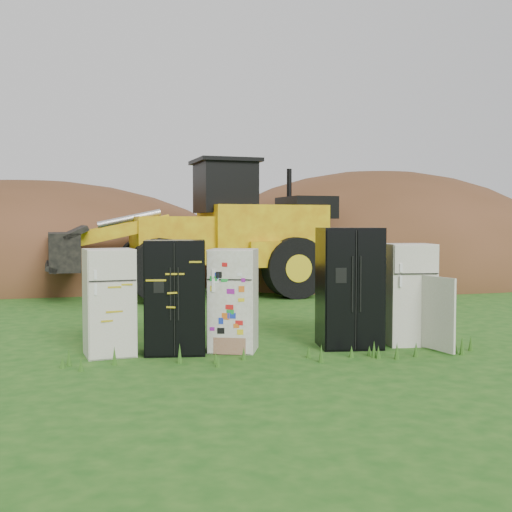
{
  "coord_description": "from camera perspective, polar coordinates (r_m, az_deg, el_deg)",
  "views": [
    {
      "loc": [
        -2.14,
        -10.11,
        2.06
      ],
      "look_at": [
        0.14,
        2.0,
        1.41
      ],
      "focal_mm": 45.0,
      "sensor_mm": 36.0,
      "label": 1
    }
  ],
  "objects": [
    {
      "name": "fridge_sticker",
      "position": [
        10.3,
        -2.04,
        -3.93
      ],
      "size": [
        0.9,
        0.87,
        1.64
      ],
      "primitive_type": null,
      "rotation": [
        0.0,
        0.0,
        -0.32
      ],
      "color": "white",
      "rests_on": "ground"
    },
    {
      "name": "dirt_mound_left",
      "position": [
        24.55,
        -19.62,
        -1.99
      ],
      "size": [
        16.31,
        12.23,
        7.15
      ],
      "primitive_type": "ellipsoid",
      "color": "#4C2F18",
      "rests_on": "ground"
    },
    {
      "name": "fridge_black_side",
      "position": [
        10.19,
        -7.2,
        -3.61
      ],
      "size": [
        0.99,
        0.82,
        1.78
      ],
      "primitive_type": null,
      "rotation": [
        0.0,
        0.0,
        -0.09
      ],
      "color": "black",
      "rests_on": "ground"
    },
    {
      "name": "wheel_loader",
      "position": [
        17.85,
        -5.73,
        2.51
      ],
      "size": [
        8.25,
        4.2,
        3.82
      ],
      "primitive_type": null,
      "rotation": [
        0.0,
        0.0,
        0.13
      ],
      "color": "yellow",
      "rests_on": "ground"
    },
    {
      "name": "fridge_black_right",
      "position": [
        10.71,
        8.3,
        -2.78
      ],
      "size": [
        1.05,
        0.9,
        1.97
      ],
      "primitive_type": null,
      "rotation": [
        0.0,
        0.0,
        -0.08
      ],
      "color": "black",
      "rests_on": "ground"
    },
    {
      "name": "dirt_mound_right",
      "position": [
        23.86,
        10.82,
        -2.01
      ],
      "size": [
        14.37,
        10.54,
        7.84
      ],
      "primitive_type": "ellipsoid",
      "color": "#4C2F18",
      "rests_on": "ground"
    },
    {
      "name": "fridge_leftmost",
      "position": [
        10.19,
        -12.92,
        -4.02
      ],
      "size": [
        0.85,
        0.83,
        1.65
      ],
      "primitive_type": null,
      "rotation": [
        0.0,
        0.0,
        0.19
      ],
      "color": "silver",
      "rests_on": "ground"
    },
    {
      "name": "ground",
      "position": [
        10.54,
        1.26,
        -8.27
      ],
      "size": [
        120.0,
        120.0,
        0.0
      ],
      "primitive_type": "plane",
      "color": "#1B5115",
      "rests_on": "ground"
    },
    {
      "name": "fridge_open_door",
      "position": [
        11.16,
        13.4,
        -3.3
      ],
      "size": [
        0.83,
        0.77,
        1.7
      ],
      "primitive_type": null,
      "rotation": [
        0.0,
        0.0,
        -0.08
      ],
      "color": "silver",
      "rests_on": "ground"
    }
  ]
}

